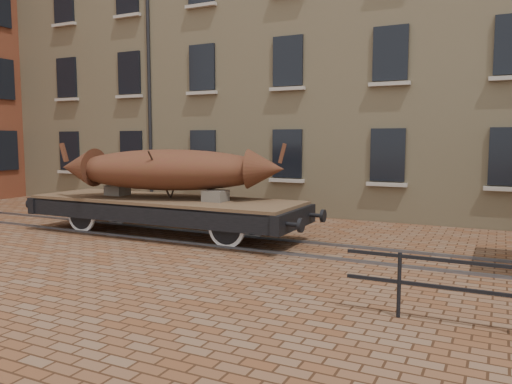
% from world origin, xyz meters
% --- Properties ---
extents(ground, '(90.00, 90.00, 0.00)m').
position_xyz_m(ground, '(0.00, 0.00, 0.00)').
color(ground, brown).
extents(warehouse_cream, '(40.00, 10.19, 14.00)m').
position_xyz_m(warehouse_cream, '(3.00, 9.99, 7.00)').
color(warehouse_cream, tan).
rests_on(warehouse_cream, ground).
extents(rail_track, '(30.00, 1.52, 0.06)m').
position_xyz_m(rail_track, '(0.00, 0.00, 0.03)').
color(rail_track, '#59595E').
rests_on(rail_track, ground).
extents(flatcar_wagon, '(8.94, 2.42, 1.35)m').
position_xyz_m(flatcar_wagon, '(-4.18, 0.00, 0.84)').
color(flatcar_wagon, brown).
rests_on(flatcar_wagon, ground).
extents(iron_boat, '(6.40, 3.41, 1.56)m').
position_xyz_m(iron_boat, '(-3.96, -0.00, 1.86)').
color(iron_boat, '#4D2318').
rests_on(iron_boat, flatcar_wagon).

